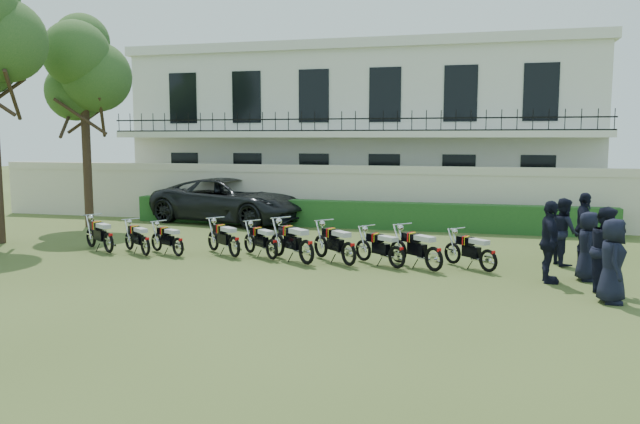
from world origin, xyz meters
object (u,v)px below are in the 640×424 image
object	(u,v)px
motorcycle_3	(234,242)
officer_0	(612,261)
motorcycle_6	(349,248)
officer_4	(564,232)
motorcycle_5	(306,246)
motorcycle_1	(145,241)
suv	(230,200)
motorcycle_0	(108,238)
motorcycle_8	(434,253)
motorcycle_2	(178,242)
officer_5	(584,227)
tree_west_near	(84,69)
motorcycle_4	(272,244)
officer_2	(550,242)
motorcycle_9	(488,255)
motorcycle_7	(397,252)
officer_3	(588,246)
officer_1	(607,249)

from	to	relation	value
motorcycle_3	officer_0	distance (m)	9.62
motorcycle_6	officer_4	world-z (taller)	officer_4
motorcycle_5	officer_4	size ratio (longest dim) A/B	0.94
motorcycle_1	suv	size ratio (longest dim) A/B	0.23
motorcycle_1	officer_0	distance (m)	12.00
motorcycle_0	officer_4	bearing A→B (deg)	-48.71
motorcycle_8	officer_4	distance (m)	3.74
motorcycle_3	motorcycle_5	distance (m)	2.28
motorcycle_2	motorcycle_3	xyz separation A→B (m)	(1.61, 0.25, 0.04)
motorcycle_8	officer_0	size ratio (longest dim) A/B	0.88
suv	motorcycle_0	bearing A→B (deg)	-173.82
motorcycle_0	officer_5	bearing A→B (deg)	-46.70
motorcycle_5	motorcycle_2	bearing A→B (deg)	126.32
tree_west_near	motorcycle_5	size ratio (longest dim) A/B	4.70
motorcycle_4	motorcycle_8	xyz separation A→B (m)	(4.44, -0.45, 0.05)
motorcycle_2	officer_0	size ratio (longest dim) A/B	0.87
motorcycle_6	officer_2	xyz separation A→B (m)	(4.87, -0.58, 0.46)
officer_2	motorcycle_6	bearing A→B (deg)	81.99
suv	officer_2	world-z (taller)	officer_2
motorcycle_3	officer_2	xyz separation A→B (m)	(8.22, -0.91, 0.49)
motorcycle_2	officer_0	distance (m)	11.12
motorcycle_8	motorcycle_9	world-z (taller)	motorcycle_8
motorcycle_3	motorcycle_9	world-z (taller)	motorcycle_3
motorcycle_4	motorcycle_7	size ratio (longest dim) A/B	0.94
motorcycle_6	motorcycle_8	bearing A→B (deg)	-50.58
motorcycle_6	motorcycle_9	bearing A→B (deg)	-44.51
officer_4	motorcycle_9	bearing A→B (deg)	112.19
officer_3	motorcycle_4	bearing A→B (deg)	89.50
motorcycle_8	officer_1	xyz separation A→B (m)	(3.80, -0.94, 0.44)
officer_3	motorcycle_0	bearing A→B (deg)	91.87
motorcycle_0	suv	bearing A→B (deg)	27.60
motorcycle_0	motorcycle_9	xyz separation A→B (m)	(10.67, 0.11, -0.02)
tree_west_near	officer_1	xyz separation A→B (m)	(17.07, -5.90, -4.96)
officer_3	officer_4	distance (m)	1.84
tree_west_near	officer_2	bearing A→B (deg)	-18.69
officer_2	officer_5	distance (m)	3.04
tree_west_near	motorcycle_6	distance (m)	13.22
motorcycle_3	officer_3	bearing A→B (deg)	-53.99
motorcycle_4	officer_1	xyz separation A→B (m)	(8.23, -1.40, 0.48)
tree_west_near	motorcycle_2	xyz separation A→B (m)	(6.11, -4.73, -5.46)
motorcycle_5	officer_3	distance (m)	6.89
motorcycle_8	suv	bearing A→B (deg)	91.09
motorcycle_4	officer_3	xyz separation A→B (m)	(8.00, -0.42, 0.37)
motorcycle_8	officer_1	bearing A→B (deg)	-62.06
motorcycle_3	motorcycle_6	bearing A→B (deg)	-56.91
tree_west_near	motorcycle_0	bearing A→B (deg)	-50.64
motorcycle_0	motorcycle_9	distance (m)	10.67
motorcycle_3	officer_1	distance (m)	9.47
motorcycle_8	suv	xyz separation A→B (m)	(-8.57, 7.40, 0.38)
motorcycle_0	motorcycle_3	world-z (taller)	motorcycle_0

